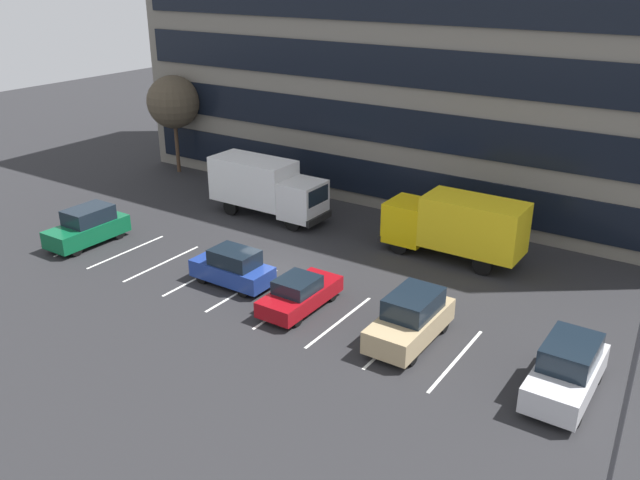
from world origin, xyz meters
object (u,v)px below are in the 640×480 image
sedan_maroon (300,294)px  bare_tree (173,102)px  box_truck_white (266,186)px  street_light (637,378)px  suv_tan (411,319)px  box_truck_yellow_all (456,224)px  suv_silver (567,370)px  suv_navy (233,268)px  suv_forest (88,227)px

sedan_maroon → bare_tree: bearing=148.1°
box_truck_white → street_light: (23.52, -14.27, 2.88)m
box_truck_white → bare_tree: bearing=161.3°
suv_tan → sedan_maroon: 5.55m
suv_tan → bare_tree: bare_tree is taller
suv_tan → bare_tree: (-25.94, 12.40, 4.29)m
box_truck_yellow_all → suv_silver: size_ratio=1.61×
street_light → bare_tree: size_ratio=1.08×
box_truck_yellow_all → suv_navy: (-7.86, -9.03, -1.08)m
suv_forest → street_light: 29.94m
street_light → bare_tree: bearing=152.6°
suv_navy → suv_forest: 10.33m
suv_silver → sedan_maroon: (-12.01, -0.07, -0.28)m
suv_silver → bare_tree: bare_tree is taller
suv_tan → suv_silver: bearing=-1.9°
suv_navy → suv_tan: bearing=0.5°
suv_tan → suv_forest: bearing=-178.1°
suv_silver → street_light: bearing=-64.0°
suv_tan → bare_tree: bearing=154.5°
suv_tan → sedan_maroon: bearing=-177.1°
sedan_maroon → box_truck_white: bearing=135.1°
bare_tree → suv_forest: bearing=-65.7°
box_truck_yellow_all → suv_tan: size_ratio=1.60×
box_truck_yellow_all → suv_navy: 12.02m
box_truck_white → suv_forest: bearing=-122.1°
suv_silver → suv_forest: size_ratio=1.02×
suv_navy → street_light: bearing=-16.8°
suv_silver → street_light: size_ratio=0.60×
suv_navy → suv_silver: suv_silver is taller
suv_tan → street_light: (9.20, -5.80, 3.86)m
suv_tan → bare_tree: 29.07m
box_truck_yellow_all → suv_forest: bearing=-152.2°
box_truck_yellow_all → sedan_maroon: bearing=-111.7°
suv_forest → street_light: (29.24, -5.15, 3.89)m
suv_navy → suv_silver: (16.20, -0.13, 0.12)m
suv_navy → street_light: 20.17m
suv_silver → suv_forest: bearing=-179.1°
suv_navy → sedan_maroon: bearing=-2.6°
suv_tan → sedan_maroon: (-5.54, -0.28, -0.28)m
suv_forest → sedan_maroon: 14.51m
suv_silver → suv_forest: 26.52m
suv_forest → sedan_maroon: suv_forest is taller
box_truck_white → suv_tan: size_ratio=1.62×
box_truck_white → suv_silver: (20.80, -8.69, -0.98)m
sedan_maroon → street_light: (14.73, -5.52, 4.14)m
box_truck_white → street_light: bearing=-31.3°
box_truck_yellow_all → sedan_maroon: 10.00m
box_truck_yellow_all → sedan_maroon: (-3.67, -9.22, -1.23)m
box_truck_yellow_all → bare_tree: 24.55m
suv_silver → street_light: street_light is taller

